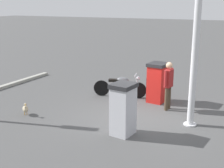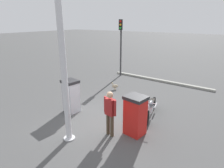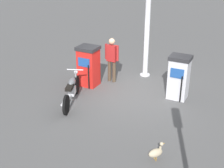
{
  "view_description": "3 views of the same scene",
  "coord_description": "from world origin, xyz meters",
  "px_view_note": "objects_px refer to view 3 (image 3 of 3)",
  "views": [
    {
      "loc": [
        -3.33,
        9.1,
        3.67
      ],
      "look_at": [
        0.86,
        0.18,
        1.02
      ],
      "focal_mm": 48.84,
      "sensor_mm": 36.0,
      "label": 1
    },
    {
      "loc": [
        -5.78,
        -4.46,
        4.03
      ],
      "look_at": [
        0.99,
        0.18,
        1.28
      ],
      "focal_mm": 30.76,
      "sensor_mm": 36.0,
      "label": 2
    },
    {
      "loc": [
        9.35,
        2.56,
        4.68
      ],
      "look_at": [
        1.11,
        -0.29,
        0.77
      ],
      "focal_mm": 48.45,
      "sensor_mm": 36.0,
      "label": 3
    }
  ],
  "objects_px": {
    "motorcycle_near_pump": "(72,90)",
    "fuel_pump_near": "(88,66)",
    "fuel_pump_far": "(179,77)",
    "canopy_support_pole": "(148,19)",
    "wandering_duck": "(156,152)",
    "attendant_person": "(112,57)"
  },
  "relations": [
    {
      "from": "attendant_person",
      "to": "fuel_pump_near",
      "type": "bearing_deg",
      "value": -49.13
    },
    {
      "from": "motorcycle_near_pump",
      "to": "canopy_support_pole",
      "type": "xyz_separation_m",
      "value": [
        -3.11,
        1.74,
        1.81
      ]
    },
    {
      "from": "wandering_duck",
      "to": "canopy_support_pole",
      "type": "height_order",
      "value": "canopy_support_pole"
    },
    {
      "from": "fuel_pump_near",
      "to": "wandering_duck",
      "type": "height_order",
      "value": "fuel_pump_near"
    },
    {
      "from": "fuel_pump_near",
      "to": "wandering_duck",
      "type": "bearing_deg",
      "value": 42.4
    },
    {
      "from": "fuel_pump_near",
      "to": "wandering_duck",
      "type": "xyz_separation_m",
      "value": [
        3.57,
        3.26,
        -0.54
      ]
    },
    {
      "from": "fuel_pump_near",
      "to": "motorcycle_near_pump",
      "type": "xyz_separation_m",
      "value": [
        1.5,
        0.03,
        -0.31
      ]
    },
    {
      "from": "fuel_pump_far",
      "to": "canopy_support_pole",
      "type": "distance_m",
      "value": 2.67
    },
    {
      "from": "fuel_pump_near",
      "to": "fuel_pump_far",
      "type": "distance_m",
      "value": 3.28
    },
    {
      "from": "motorcycle_near_pump",
      "to": "attendant_person",
      "type": "bearing_deg",
      "value": 162.4
    },
    {
      "from": "motorcycle_near_pump",
      "to": "fuel_pump_near",
      "type": "bearing_deg",
      "value": -178.84
    },
    {
      "from": "fuel_pump_far",
      "to": "motorcycle_near_pump",
      "type": "distance_m",
      "value": 3.59
    },
    {
      "from": "fuel_pump_near",
      "to": "attendant_person",
      "type": "height_order",
      "value": "attendant_person"
    },
    {
      "from": "attendant_person",
      "to": "wandering_duck",
      "type": "distance_m",
      "value": 4.95
    },
    {
      "from": "fuel_pump_far",
      "to": "wandering_duck",
      "type": "relative_size",
      "value": 3.24
    },
    {
      "from": "fuel_pump_far",
      "to": "attendant_person",
      "type": "relative_size",
      "value": 0.88
    },
    {
      "from": "canopy_support_pole",
      "to": "wandering_duck",
      "type": "bearing_deg",
      "value": 16.03
    },
    {
      "from": "motorcycle_near_pump",
      "to": "canopy_support_pole",
      "type": "distance_m",
      "value": 4.0
    },
    {
      "from": "attendant_person",
      "to": "fuel_pump_far",
      "type": "bearing_deg",
      "value": 76.84
    },
    {
      "from": "motorcycle_near_pump",
      "to": "wandering_duck",
      "type": "relative_size",
      "value": 4.5
    },
    {
      "from": "fuel_pump_near",
      "to": "canopy_support_pole",
      "type": "height_order",
      "value": "canopy_support_pole"
    },
    {
      "from": "fuel_pump_far",
      "to": "canopy_support_pole",
      "type": "height_order",
      "value": "canopy_support_pole"
    }
  ]
}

